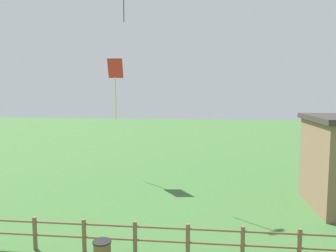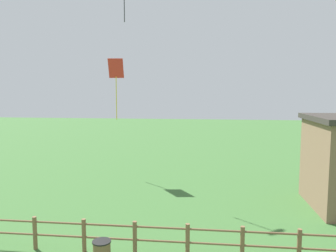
# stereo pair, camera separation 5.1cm
# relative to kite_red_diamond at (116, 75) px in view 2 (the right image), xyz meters

# --- Properties ---
(wooden_fence) EXTENTS (19.15, 0.14, 1.13)m
(wooden_fence) POSITION_rel_kite_red_diamond_xyz_m (4.31, -10.48, -5.76)
(wooden_fence) COLOR brown
(wooden_fence) RESTS_ON ground_plane
(kite_red_diamond) EXTENTS (1.01, 0.70, 3.88)m
(kite_red_diamond) POSITION_rel_kite_red_diamond_xyz_m (0.00, 0.00, 0.00)
(kite_red_diamond) COLOR red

